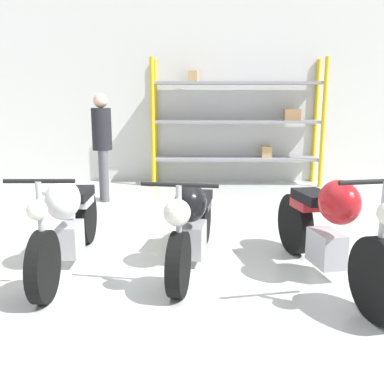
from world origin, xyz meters
TOP-DOWN VIEW (x-y plane):
  - ground_plane at (0.00, 0.00)m, footprint 30.00×30.00m
  - back_wall at (0.00, 4.83)m, footprint 30.00×0.08m
  - shelving_rack at (0.89, 4.47)m, footprint 3.34×0.63m
  - motorcycle_white at (-1.24, 0.03)m, footprint 0.57×2.15m
  - motorcycle_black at (0.00, 0.06)m, footprint 0.66×2.01m
  - motorcycle_red at (1.28, -0.29)m, footprint 0.77×2.17m
  - person_browsing at (-1.51, 2.98)m, footprint 0.42×0.42m

SIDE VIEW (x-z plane):
  - ground_plane at x=0.00m, z-range 0.00..0.00m
  - motorcycle_black at x=0.00m, z-range -0.04..0.94m
  - motorcycle_white at x=-1.24m, z-range -0.04..1.00m
  - motorcycle_red at x=1.28m, z-range -0.05..1.05m
  - person_browsing at x=-1.51m, z-range 0.16..1.93m
  - shelving_rack at x=0.89m, z-range 0.04..2.49m
  - back_wall at x=0.00m, z-range 0.00..3.60m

